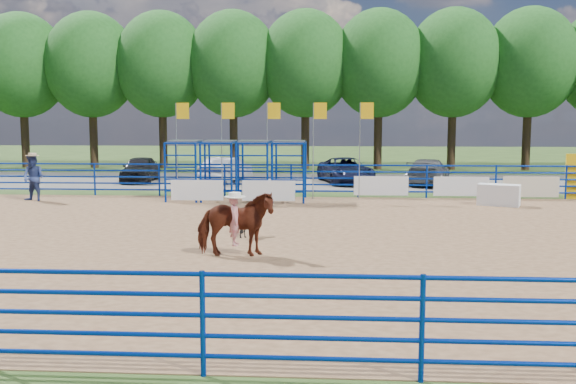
% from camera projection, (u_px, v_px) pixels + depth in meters
% --- Properties ---
extents(ground, '(120.00, 120.00, 0.00)m').
position_uv_depth(ground, '(270.00, 240.00, 18.86)').
color(ground, '#3D5823').
rests_on(ground, ground).
extents(arena_dirt, '(30.00, 20.00, 0.02)m').
position_uv_depth(arena_dirt, '(270.00, 239.00, 18.86)').
color(arena_dirt, '#916B48').
rests_on(arena_dirt, ground).
extents(gravel_strip, '(40.00, 10.00, 0.01)m').
position_uv_depth(gravel_strip, '(299.00, 182.00, 35.70)').
color(gravel_strip, slate).
rests_on(gravel_strip, ground).
extents(announcer_table, '(1.78, 1.30, 0.86)m').
position_uv_depth(announcer_table, '(499.00, 195.00, 25.92)').
color(announcer_table, white).
rests_on(announcer_table, arena_dirt).
extents(horse_and_rider, '(2.05, 1.02, 2.30)m').
position_uv_depth(horse_and_rider, '(235.00, 222.00, 16.42)').
color(horse_and_rider, '#592111').
rests_on(horse_and_rider, arena_dirt).
extents(calf, '(0.91, 0.86, 0.80)m').
position_uv_depth(calf, '(249.00, 223.00, 19.25)').
color(calf, black).
rests_on(calf, arena_dirt).
extents(spectator_cowboy, '(1.10, 0.94, 2.03)m').
position_uv_depth(spectator_cowboy, '(33.00, 177.00, 27.24)').
color(spectator_cowboy, navy).
rests_on(spectator_cowboy, arena_dirt).
extents(car_a, '(2.06, 4.30, 1.42)m').
position_uv_depth(car_a, '(140.00, 169.00, 35.53)').
color(car_a, black).
rests_on(car_a, gravel_strip).
extents(car_b, '(2.49, 4.40, 1.37)m').
position_uv_depth(car_b, '(226.00, 169.00, 35.38)').
color(car_b, gray).
rests_on(car_b, gravel_strip).
extents(car_c, '(3.35, 5.32, 1.37)m').
position_uv_depth(car_c, '(346.00, 170.00, 34.80)').
color(car_c, black).
rests_on(car_c, gravel_strip).
extents(car_d, '(3.11, 5.04, 1.36)m').
position_uv_depth(car_d, '(428.00, 172.00, 34.12)').
color(car_d, '#515153').
rests_on(car_d, gravel_strip).
extents(perimeter_fence, '(30.10, 20.10, 1.50)m').
position_uv_depth(perimeter_fence, '(270.00, 214.00, 18.77)').
color(perimeter_fence, '#072C9F').
rests_on(perimeter_fence, ground).
extents(chute_assembly, '(19.32, 2.41, 4.20)m').
position_uv_depth(chute_assembly, '(245.00, 171.00, 27.59)').
color(chute_assembly, '#072C9F').
rests_on(chute_assembly, ground).
extents(treeline, '(56.40, 6.40, 11.24)m').
position_uv_depth(treeline, '(305.00, 59.00, 43.74)').
color(treeline, '#3F2B19').
rests_on(treeline, ground).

